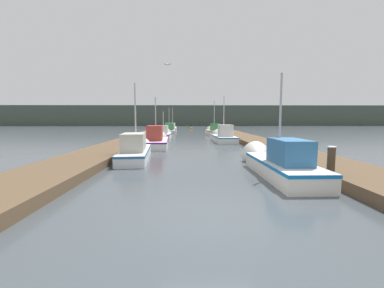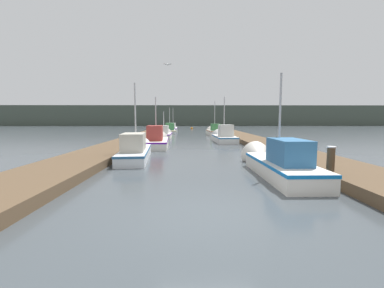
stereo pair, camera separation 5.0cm
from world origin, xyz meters
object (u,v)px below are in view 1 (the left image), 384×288
fishing_boat_1 (136,150)px  fishing_boat_3 (223,137)px  fishing_boat_6 (169,130)px  mooring_piling_0 (331,165)px  fishing_boat_5 (214,132)px  fishing_boat_7 (173,129)px  fishing_boat_0 (276,162)px  seagull_lead (167,64)px  channel_buoy (191,128)px  fishing_boat_4 (164,134)px  mooring_piling_1 (228,133)px  fishing_boat_2 (156,140)px

fishing_boat_1 → fishing_boat_3: bearing=52.5°
fishing_boat_1 → fishing_boat_6: size_ratio=0.99×
mooring_piling_0 → fishing_boat_5: bearing=93.0°
fishing_boat_5 → fishing_boat_7: 11.69m
fishing_boat_0 → fishing_boat_3: fishing_boat_3 is taller
seagull_lead → mooring_piling_0: bearing=119.6°
channel_buoy → fishing_boat_5: bearing=-82.1°
fishing_boat_4 → fishing_boat_0: bearing=-72.3°
fishing_boat_4 → fishing_boat_1: bearing=-91.0°
fishing_boat_5 → channel_buoy: fishing_boat_5 is taller
fishing_boat_5 → mooring_piling_1: fishing_boat_5 is taller
fishing_boat_2 → mooring_piling_1: bearing=46.0°
fishing_boat_0 → fishing_boat_7: (-5.86, 32.83, -0.03)m
fishing_boat_2 → fishing_boat_4: fishing_boat_2 is taller
fishing_boat_0 → mooring_piling_1: fishing_boat_0 is taller
fishing_boat_3 → mooring_piling_0: bearing=-86.7°
fishing_boat_4 → mooring_piling_0: bearing=-70.5°
fishing_boat_7 → mooring_piling_1: bearing=-68.0°
channel_buoy → fishing_boat_2: bearing=-95.7°
fishing_boat_2 → seagull_lead: size_ratio=10.47×
fishing_boat_5 → channel_buoy: 18.79m
fishing_boat_3 → mooring_piling_1: (1.09, 3.84, 0.11)m
fishing_boat_1 → fishing_boat_3: (6.04, 9.53, 0.00)m
fishing_boat_2 → fishing_boat_6: 18.53m
fishing_boat_5 → seagull_lead: seagull_lead is taller
fishing_boat_2 → fishing_boat_3: fishing_boat_3 is taller
fishing_boat_2 → fishing_boat_5: fishing_boat_5 is taller
fishing_boat_2 → seagull_lead: bearing=-53.5°
fishing_boat_6 → seagull_lead: size_ratio=11.52×
fishing_boat_1 → fishing_boat_3: 11.28m
fishing_boat_2 → seagull_lead: (0.99, -1.20, 5.37)m
fishing_boat_3 → fishing_boat_5: bearing=87.4°
channel_buoy → seagull_lead: seagull_lead is taller
fishing_boat_2 → channel_buoy: bearing=81.3°
fishing_boat_1 → seagull_lead: bearing=67.5°
fishing_boat_2 → channel_buoy: size_ratio=5.87×
fishing_boat_1 → fishing_boat_5: size_ratio=1.31×
fishing_boat_6 → channel_buoy: (3.47, 13.12, -0.29)m
fishing_boat_2 → mooring_piling_0: 13.30m
fishing_boat_1 → mooring_piling_1: size_ratio=5.66×
fishing_boat_0 → mooring_piling_0: 2.07m
fishing_boat_6 → seagull_lead: seagull_lead is taller
fishing_boat_4 → channel_buoy: (3.40, 22.88, -0.27)m
mooring_piling_1 → channel_buoy: 24.17m
mooring_piling_0 → channel_buoy: bearing=95.1°
fishing_boat_4 → seagull_lead: size_ratio=8.51×
fishing_boat_2 → fishing_boat_3: bearing=31.6°
fishing_boat_6 → mooring_piling_0: (7.34, -29.82, 0.19)m
fishing_boat_4 → fishing_boat_7: fishing_boat_7 is taller
fishing_boat_6 → mooring_piling_1: size_ratio=5.71×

